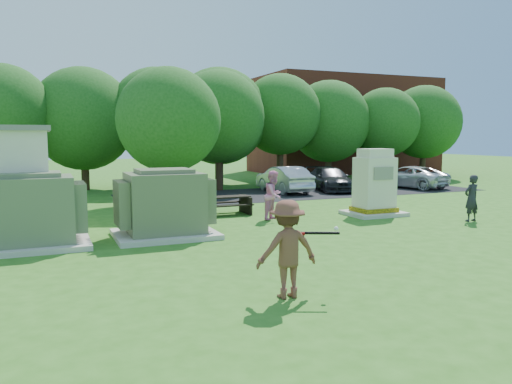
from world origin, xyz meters
name	(u,v)px	position (x,y,z in m)	size (l,w,h in m)	color
ground	(320,261)	(0.00, 0.00, 0.00)	(120.00, 120.00, 0.00)	#2D6619
brick_building	(343,126)	(18.00, 27.00, 4.00)	(15.00, 8.00, 8.00)	maroon
parking_strip	(306,192)	(7.00, 13.50, 0.01)	(20.00, 6.00, 0.01)	#232326
transformer_left	(31,212)	(-6.50, 4.50, 0.97)	(3.00, 2.40, 2.07)	beige
transformer_right	(165,205)	(-2.80, 4.50, 0.97)	(3.00, 2.40, 2.07)	beige
generator_cabinet	(374,186)	(5.62, 5.51, 1.13)	(2.11, 1.73, 2.58)	beige
picnic_table	(228,203)	(0.45, 7.87, 0.45)	(1.69, 1.27, 0.72)	black
batter	(287,249)	(-1.95, -2.13, 0.93)	(1.20, 0.69, 1.86)	brown
person_by_generator	(472,198)	(7.95, 2.94, 0.84)	(0.61, 0.40, 1.68)	#222227
person_at_picnic	(274,195)	(1.59, 6.09, 0.90)	(0.87, 0.68, 1.80)	pink
car_white	(173,185)	(-0.30, 13.94, 0.63)	(1.49, 3.71, 1.26)	silver
car_silver_a	(284,179)	(5.92, 14.08, 0.72)	(1.51, 4.34, 1.43)	#B3B2B8
car_dark	(330,179)	(8.69, 13.81, 0.65)	(1.83, 4.49, 1.30)	black
car_silver_b	(408,177)	(13.83, 13.41, 0.65)	(2.16, 4.69, 1.30)	silver
batting_equipment	(317,232)	(-1.38, -2.23, 1.22)	(1.04, 0.41, 0.09)	black
tree_row	(187,118)	(1.75, 18.50, 4.15)	(41.30, 13.30, 7.30)	#47301E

